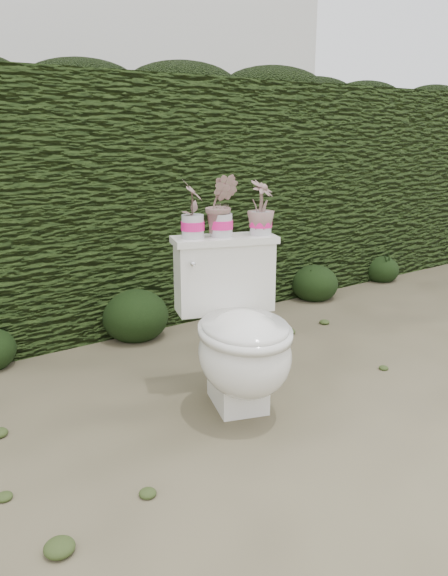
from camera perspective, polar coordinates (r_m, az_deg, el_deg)
ground at (r=2.78m, az=0.68°, el=-11.35°), size 60.00×60.00×0.00m
hedge at (r=3.91m, az=-13.41°, el=8.45°), size 8.00×1.00×1.60m
toilet at (r=2.59m, az=1.54°, el=-4.87°), size 0.65×0.79×0.78m
potted_plant_left at (r=2.64m, az=-3.22°, el=7.84°), size 0.16×0.16×0.26m
potted_plant_center at (r=2.67m, az=-0.26°, el=8.21°), size 0.20×0.20×0.28m
potted_plant_right at (r=2.73m, az=3.78°, el=7.98°), size 0.19×0.19×0.25m
liriope_clump_3 at (r=3.57m, az=-9.03°, el=-2.37°), size 0.42×0.42×0.34m
liriope_clump_4 at (r=4.00m, az=1.43°, el=-0.87°), size 0.31×0.31×0.25m
liriope_clump_5 at (r=4.41m, az=9.20°, el=0.80°), size 0.36×0.36×0.29m
liriope_clump_6 at (r=5.09m, az=15.71°, el=2.11°), size 0.30×0.30×0.24m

